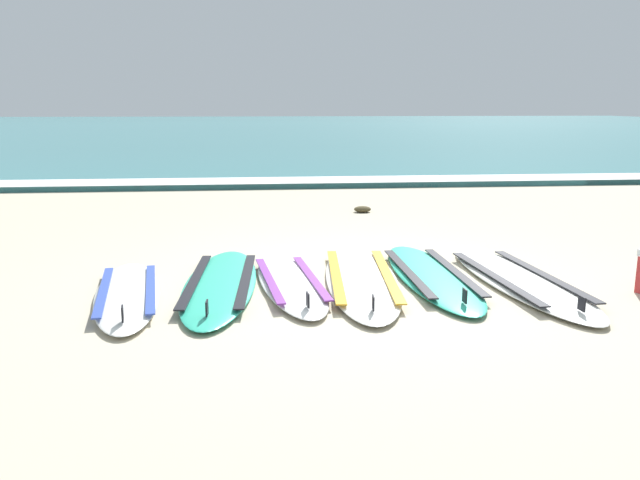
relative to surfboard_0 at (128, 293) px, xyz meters
name	(u,v)px	position (x,y,z in m)	size (l,w,h in m)	color
ground_plane	(363,283)	(2.02, 0.25, -0.04)	(80.00, 80.00, 0.00)	#C1B599
sea	(271,127)	(2.02, 36.66, 0.01)	(80.00, 60.00, 0.10)	teal
wave_foam_strip	(305,183)	(2.02, 7.20, 0.02)	(80.00, 1.07, 0.11)	white
surfboard_0	(128,293)	(0.00, 0.00, 0.00)	(0.83, 2.14, 0.18)	silver
surfboard_1	(220,283)	(0.75, 0.23, 0.00)	(0.73, 2.48, 0.18)	#2DB793
surfboard_2	(290,282)	(1.37, 0.20, 0.00)	(0.75, 2.14, 0.18)	white
surfboard_3	(361,278)	(2.01, 0.27, 0.00)	(0.83, 2.60, 0.18)	silver
surfboard_4	(431,275)	(2.67, 0.32, 0.00)	(0.63, 2.41, 0.18)	#2DB793
surfboard_5	(518,279)	(3.41, 0.10, 0.00)	(0.82, 2.59, 0.18)	silver
seaweed_clump_near_shoreline	(362,209)	(2.63, 4.00, 0.01)	(0.25, 0.20, 0.09)	#4C4228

